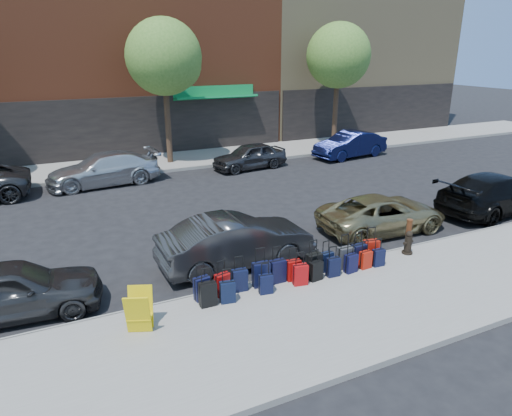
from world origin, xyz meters
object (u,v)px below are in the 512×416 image
car_near_1 (236,241)px  display_rack (139,311)px  tree_center (167,59)px  fire_hydrant (408,243)px  car_near_0 (10,290)px  car_near_2 (382,214)px  car_far_1 (104,169)px  car_near_3 (495,193)px  bollard (408,234)px  tree_right (340,57)px  suitcase_front_5 (294,270)px  car_far_2 (250,156)px  car_far_3 (350,145)px

car_near_1 → display_rack: bearing=124.1°
tree_center → fire_hydrant: 15.51m
car_near_0 → car_near_1: car_near_1 is taller
car_near_2 → car_far_1: size_ratio=0.89×
car_near_0 → car_near_2: (11.25, 0.54, -0.06)m
fire_hydrant → car_near_3: size_ratio=0.14×
car_near_0 → tree_center: bearing=-25.0°
bollard → tree_right: bearing=63.2°
fire_hydrant → tree_right: bearing=55.3°
car_near_2 → car_near_1: bearing=95.1°
car_near_2 → car_near_3: car_near_3 is taller
suitcase_front_5 → car_near_2: 5.05m
car_near_0 → car_far_2: 14.82m
car_near_2 → tree_center: bearing=19.7°
car_far_3 → car_far_2: bearing=-98.2°
tree_center → display_rack: (-4.84, -14.90, -4.80)m
tree_center → fire_hydrant: (3.18, -14.35, -4.93)m
tree_right → car_near_3: bearing=-96.6°
suitcase_front_5 → fire_hydrant: (3.89, -0.01, 0.04)m
tree_center → car_near_1: 13.54m
bollard → car_near_2: car_near_2 is taller
car_near_1 → car_near_2: 5.52m
suitcase_front_5 → display_rack: bearing=-165.3°
fire_hydrant → car_far_3: 13.35m
tree_right → bollard: size_ratio=7.38×
bollard → car_far_1: 13.76m
tree_center → car_near_3: size_ratio=1.40×
bollard → suitcase_front_5: bearing=-177.4°
car_near_1 → tree_center: bearing=-8.6°
car_far_3 → tree_right: bearing=154.2°
tree_right → car_near_1: tree_right is taller
tree_center → tree_right: (10.50, 0.00, 0.00)m
suitcase_front_5 → car_near_3: 9.91m
tree_center → display_rack: size_ratio=7.70×
tree_right → car_near_3: tree_right is taller
suitcase_front_5 → fire_hydrant: size_ratio=1.27×
car_near_3 → car_far_1: bearing=46.4°
tree_center → car_far_2: bearing=-38.0°
car_near_2 → car_far_2: (-0.55, 9.70, 0.04)m
bollard → display_rack: bollard is taller
suitcase_front_5 → car_near_2: bearing=30.8°
display_rack → car_far_1: 12.50m
fire_hydrant → display_rack: (-8.02, -0.55, 0.14)m
tree_right → car_near_0: (-17.85, -12.86, -4.73)m
car_near_3 → car_far_2: bearing=24.2°
tree_right → car_near_2: 14.77m
tree_right → bollard: (-7.17, -14.16, -4.75)m
car_near_1 → car_far_1: 10.41m
tree_right → car_far_2: bearing=-159.9°
bollard → car_near_1: size_ratio=0.22×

